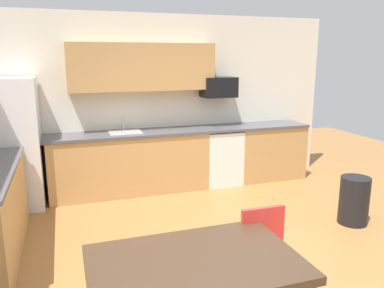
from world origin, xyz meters
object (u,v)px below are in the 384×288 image
(oven_range, at_px, (220,156))
(chair_near_table, at_px, (268,253))
(microwave, at_px, (219,87))
(trash_bin, at_px, (354,200))
(dining_table, at_px, (195,268))
(refrigerator, at_px, (11,144))

(oven_range, bearing_deg, chair_near_table, -105.93)
(microwave, distance_m, trash_bin, 2.66)
(microwave, bearing_deg, trash_bin, -65.76)
(chair_near_table, bearing_deg, microwave, 74.54)
(dining_table, height_order, trash_bin, dining_table)
(refrigerator, distance_m, trash_bin, 4.55)
(oven_range, xyz_separation_m, trash_bin, (0.96, -2.04, -0.16))
(dining_table, distance_m, chair_near_table, 0.81)
(chair_near_table, xyz_separation_m, trash_bin, (1.87, 1.15, -0.20))
(oven_range, relative_size, chair_near_table, 1.07)
(microwave, bearing_deg, oven_range, -90.00)
(chair_near_table, distance_m, trash_bin, 2.20)
(oven_range, distance_m, dining_table, 3.85)
(oven_range, bearing_deg, trash_bin, -64.71)
(oven_range, relative_size, dining_table, 0.65)
(refrigerator, relative_size, dining_table, 1.27)
(refrigerator, bearing_deg, microwave, 3.32)
(dining_table, height_order, chair_near_table, chair_near_table)
(refrigerator, distance_m, oven_range, 3.14)
(oven_range, height_order, trash_bin, oven_range)
(microwave, xyz_separation_m, chair_near_table, (-0.91, -3.28, -1.07))
(refrigerator, height_order, microwave, refrigerator)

